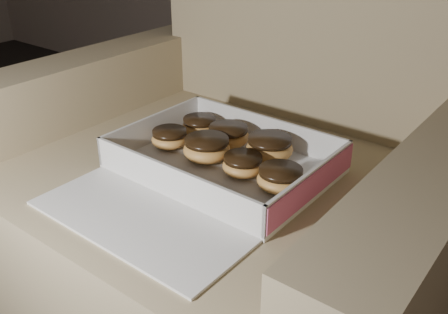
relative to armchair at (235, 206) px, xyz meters
name	(u,v)px	position (x,y,z in m)	size (l,w,h in m)	color
armchair	(235,206)	(0.00, 0.00, 0.00)	(0.93, 0.78, 0.97)	#877C56
bakery_box	(212,172)	(0.03, -0.11, 0.14)	(0.39, 0.45, 0.07)	silver
donut_a	(243,165)	(0.07, -0.08, 0.16)	(0.08, 0.08, 0.04)	gold
donut_b	(280,178)	(0.15, -0.08, 0.16)	(0.08, 0.08, 0.04)	gold
donut_c	(228,135)	(-0.02, 0.00, 0.16)	(0.09, 0.09, 0.04)	gold
donut_d	(200,126)	(-0.11, 0.01, 0.16)	(0.08, 0.08, 0.04)	gold
donut_e	(170,138)	(-0.11, -0.07, 0.16)	(0.07, 0.07, 0.04)	gold
donut_f	(270,148)	(0.08, 0.01, 0.16)	(0.09, 0.09, 0.05)	gold
donut_g	(207,148)	(-0.02, -0.07, 0.16)	(0.09, 0.09, 0.05)	gold
crumb_a	(231,216)	(0.14, -0.20, 0.14)	(0.01, 0.01, 0.00)	black
crumb_b	(223,188)	(0.08, -0.14, 0.14)	(0.01, 0.01, 0.00)	black
crumb_c	(291,195)	(0.18, -0.09, 0.14)	(0.01, 0.01, 0.00)	black
crumb_d	(153,172)	(-0.06, -0.17, 0.14)	(0.01, 0.01, 0.00)	black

